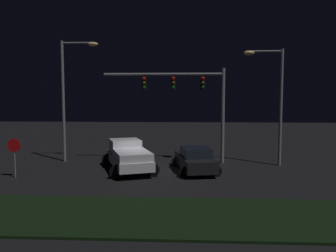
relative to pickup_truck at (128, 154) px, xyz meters
The scene contains 8 objects.
ground_plane 1.53m from the pickup_truck, 27.67° to the right, with size 80.00×80.00×0.00m, color black.
grass_median 8.42m from the pickup_truck, 82.98° to the right, with size 25.87×4.53×0.10m, color black.
pickup_truck is the anchor object (origin of this frame).
car_sedan 4.17m from the pickup_truck, ahead, with size 3.01×4.66×1.51m.
traffic_signal_gantry 6.01m from the pickup_truck, 36.54° to the left, with size 8.32×0.56×6.50m.
street_lamp_left 6.76m from the pickup_truck, 148.75° to the left, with size 2.63×0.44×8.40m.
street_lamp_right 10.23m from the pickup_truck, 11.77° to the left, with size 2.59×0.44×7.66m.
stop_sign 6.52m from the pickup_truck, 159.06° to the right, with size 0.76×0.08×2.23m.
Camera 1 is at (2.54, -20.57, 4.62)m, focal length 36.99 mm.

